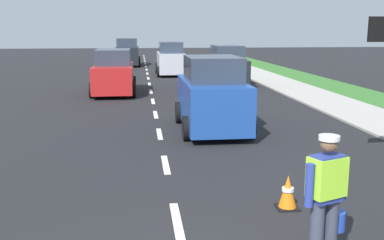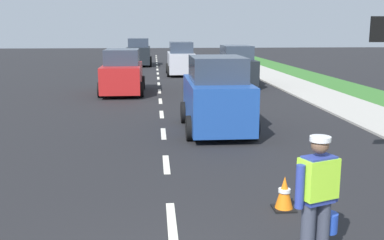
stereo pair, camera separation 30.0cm
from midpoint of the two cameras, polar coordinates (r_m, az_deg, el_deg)
ground_plane at (r=25.09m, az=-3.89°, el=4.64°), size 96.00×96.00×0.00m
sidewalk_right at (r=16.12m, az=23.38°, el=-0.08°), size 2.40×72.00×0.14m
lane_center_line at (r=29.27m, az=-4.03°, el=5.61°), size 0.14×46.40×0.01m
road_worker at (r=5.98m, az=17.08°, el=-8.87°), size 0.69×0.55×1.67m
traffic_cone_near at (r=7.75m, az=12.71°, el=-9.02°), size 0.36×0.36×0.58m
car_outgoing_far at (r=29.69m, az=-1.12°, el=7.64°), size 1.90×4.00×2.14m
car_oncoming_second at (r=21.31m, az=-8.38°, el=5.91°), size 1.99×4.26×2.04m
car_outgoing_ahead at (r=13.24m, az=3.76°, el=2.97°), size 1.95×3.82×2.19m
car_oncoming_third at (r=37.65m, az=-6.52°, el=8.43°), size 2.09×4.31×2.22m
car_parked_far at (r=24.08m, az=5.92°, el=6.67°), size 1.88×4.16×2.12m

